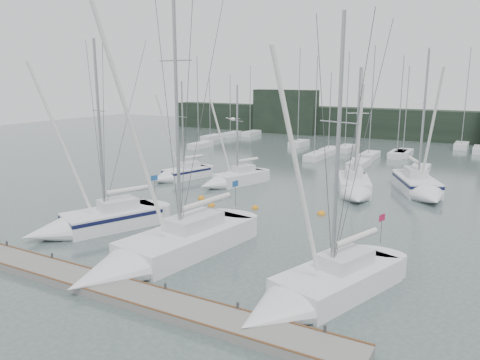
% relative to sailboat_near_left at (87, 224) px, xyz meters
% --- Properties ---
extents(ground, '(160.00, 160.00, 0.00)m').
position_rel_sailboat_near_left_xyz_m(ground, '(8.63, -0.98, -0.61)').
color(ground, '#455351').
rests_on(ground, ground).
extents(dock, '(24.00, 2.00, 0.40)m').
position_rel_sailboat_near_left_xyz_m(dock, '(8.63, -5.98, -0.41)').
color(dock, slate).
rests_on(dock, ground).
extents(far_treeline, '(90.00, 4.00, 5.00)m').
position_rel_sailboat_near_left_xyz_m(far_treeline, '(8.63, 61.02, 1.89)').
color(far_treeline, black).
rests_on(far_treeline, ground).
extents(far_building_left, '(12.00, 3.00, 8.00)m').
position_rel_sailboat_near_left_xyz_m(far_building_left, '(-11.37, 59.02, 3.39)').
color(far_building_left, black).
rests_on(far_building_left, ground).
extents(mast_forest, '(58.35, 26.92, 14.64)m').
position_rel_sailboat_near_left_xyz_m(mast_forest, '(8.93, 43.46, -0.12)').
color(mast_forest, silver).
rests_on(mast_forest, ground).
extents(sailboat_near_left, '(6.43, 9.62, 13.82)m').
position_rel_sailboat_near_left_xyz_m(sailboat_near_left, '(0.00, 0.00, 0.00)').
color(sailboat_near_left, silver).
rests_on(sailboat_near_left, ground).
extents(sailboat_near_center, '(5.45, 13.24, 19.13)m').
position_rel_sailboat_near_left_xyz_m(sailboat_near_center, '(7.59, -2.24, 0.02)').
color(sailboat_near_center, silver).
rests_on(sailboat_near_center, ground).
extents(sailboat_near_right, '(6.10, 10.35, 14.22)m').
position_rel_sailboat_near_left_xyz_m(sailboat_near_right, '(17.01, -2.43, -0.05)').
color(sailboat_near_right, silver).
rests_on(sailboat_near_right, ground).
extents(sailboat_mid_a, '(4.14, 7.19, 10.64)m').
position_rel_sailboat_near_left_xyz_m(sailboat_mid_a, '(-4.58, 16.37, -0.07)').
color(sailboat_mid_a, silver).
rests_on(sailboat_mid_a, ground).
extents(sailboat_mid_b, '(4.69, 7.88, 10.37)m').
position_rel_sailboat_near_left_xyz_m(sailboat_mid_b, '(1.39, 16.73, -0.09)').
color(sailboat_mid_b, silver).
rests_on(sailboat_mid_b, ground).
extents(sailboat_mid_c, '(5.21, 8.50, 12.01)m').
position_rel_sailboat_near_left_xyz_m(sailboat_mid_c, '(13.22, 18.58, 0.02)').
color(sailboat_mid_c, silver).
rests_on(sailboat_mid_c, ground).
extents(sailboat_mid_d, '(6.40, 9.34, 13.64)m').
position_rel_sailboat_near_left_xyz_m(sailboat_mid_d, '(18.34, 21.60, 0.06)').
color(sailboat_mid_d, silver).
rests_on(sailboat_mid_d, ground).
extents(buoy_a, '(0.55, 0.55, 0.55)m').
position_rel_sailboat_near_left_xyz_m(buoy_a, '(7.31, 10.78, -0.61)').
color(buoy_a, orange).
rests_on(buoy_a, ground).
extents(buoy_b, '(0.63, 0.63, 0.63)m').
position_rel_sailboat_near_left_xyz_m(buoy_b, '(12.51, 11.82, -0.61)').
color(buoy_b, orange).
rests_on(buoy_b, ground).
extents(buoy_c, '(0.61, 0.61, 0.61)m').
position_rel_sailboat_near_left_xyz_m(buoy_c, '(1.84, 11.17, -0.61)').
color(buoy_c, orange).
rests_on(buoy_c, ground).
extents(seagull, '(0.94, 0.43, 0.19)m').
position_rel_sailboat_near_left_xyz_m(seagull, '(10.82, 1.18, 7.45)').
color(seagull, white).
rests_on(seagull, ground).
extents(buoy_d, '(0.60, 0.60, 0.60)m').
position_rel_sailboat_near_left_xyz_m(buoy_d, '(3.80, 9.74, -0.61)').
color(buoy_d, orange).
rests_on(buoy_d, ground).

